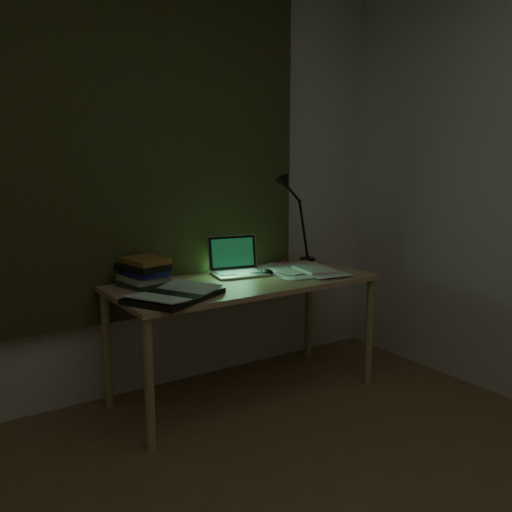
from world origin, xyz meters
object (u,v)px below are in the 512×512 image
(open_textbook, at_px, (174,295))
(loose_papers, at_px, (304,271))
(desk, at_px, (244,338))
(book_stack, at_px, (144,271))
(laptop, at_px, (240,257))
(desk_lamp, at_px, (308,220))

(open_textbook, distance_m, loose_papers, 0.90)
(desk, relative_size, loose_papers, 3.63)
(desk, bearing_deg, book_stack, 160.33)
(desk, distance_m, loose_papers, 0.53)
(book_stack, bearing_deg, laptop, -5.77)
(desk, bearing_deg, open_textbook, -163.75)
(loose_papers, relative_size, desk_lamp, 0.75)
(laptop, relative_size, loose_papers, 0.84)
(book_stack, distance_m, desk_lamp, 1.18)
(open_textbook, bearing_deg, desk_lamp, -7.95)
(desk, relative_size, book_stack, 6.21)
(desk, height_order, open_textbook, open_textbook)
(open_textbook, bearing_deg, book_stack, 65.92)
(loose_papers, distance_m, desk_lamp, 0.46)
(laptop, xyz_separation_m, loose_papers, (0.35, -0.15, -0.10))
(desk, distance_m, open_textbook, 0.62)
(loose_papers, bearing_deg, laptop, 156.98)
(open_textbook, height_order, book_stack, book_stack)
(desk, distance_m, desk_lamp, 0.93)
(open_textbook, relative_size, loose_papers, 1.09)
(loose_papers, height_order, desk_lamp, desk_lamp)
(laptop, distance_m, open_textbook, 0.61)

